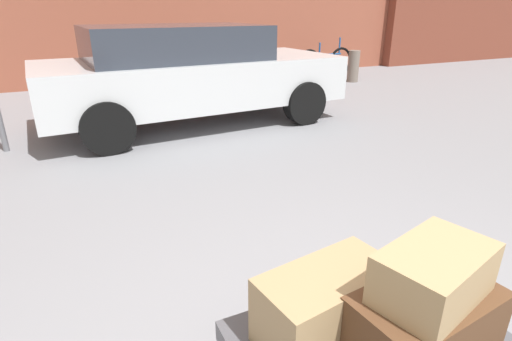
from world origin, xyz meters
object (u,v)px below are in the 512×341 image
(parked_car, at_px, (189,73))
(duffel_bag_tan_front_right, at_px, (327,304))
(bollard_kerb_near, at_px, (255,73))
(bollard_kerb_mid, at_px, (311,69))
(duffel_bag_brown_front_left, at_px, (423,329))
(bicycle_leaning, at_px, (325,62))
(duffel_bag_tan_topmost_pile, at_px, (434,273))
(bollard_kerb_far, at_px, (353,66))

(parked_car, bearing_deg, duffel_bag_tan_front_right, -100.13)
(duffel_bag_tan_front_right, relative_size, bollard_kerb_near, 0.80)
(duffel_bag_tan_front_right, relative_size, bollard_kerb_mid, 0.80)
(duffel_bag_brown_front_left, xyz_separation_m, bicycle_leaning, (4.99, 7.87, -0.12))
(bollard_kerb_near, bearing_deg, duffel_bag_brown_front_left, -110.44)
(duffel_bag_tan_front_right, bearing_deg, bollard_kerb_near, 58.88)
(duffel_bag_brown_front_left, distance_m, duffel_bag_tan_front_right, 0.37)
(duffel_bag_tan_front_right, xyz_separation_m, bollard_kerb_mid, (4.27, 6.74, -0.13))
(duffel_bag_tan_topmost_pile, distance_m, bicycle_leaning, 9.33)
(duffel_bag_tan_topmost_pile, relative_size, bollard_kerb_near, 0.61)
(duffel_bag_brown_front_left, distance_m, parked_car, 5.07)
(duffel_bag_tan_front_right, distance_m, parked_car, 4.83)
(bollard_kerb_mid, relative_size, bollard_kerb_far, 1.00)
(duffel_bag_tan_topmost_pile, height_order, bollard_kerb_near, duffel_bag_tan_topmost_pile)
(duffel_bag_tan_topmost_pile, distance_m, bollard_kerb_mid, 8.10)
(duffel_bag_tan_topmost_pile, bearing_deg, bollard_kerb_far, 38.81)
(bollard_kerb_mid, bearing_deg, bollard_kerb_near, 180.00)
(parked_car, bearing_deg, bicycle_leaning, 33.02)
(duffel_bag_tan_front_right, height_order, bollard_kerb_far, bollard_kerb_far)
(duffel_bag_tan_front_right, distance_m, bollard_kerb_mid, 7.98)
(duffel_bag_brown_front_left, bearing_deg, duffel_bag_tan_front_right, 126.22)
(parked_car, height_order, bollard_kerb_near, parked_car)
(parked_car, xyz_separation_m, bollard_kerb_near, (2.01, 1.99, -0.40))
(duffel_bag_tan_topmost_pile, xyz_separation_m, bollard_kerb_mid, (4.02, 7.02, -0.39))
(bollard_kerb_mid, bearing_deg, duffel_bag_brown_front_left, -119.81)
(duffel_bag_brown_front_left, bearing_deg, bicycle_leaning, 51.87)
(bicycle_leaning, bearing_deg, duffel_bag_brown_front_left, -122.34)
(duffel_bag_brown_front_left, xyz_separation_m, bollard_kerb_near, (2.61, 7.02, -0.13))
(duffel_bag_tan_topmost_pile, distance_m, bollard_kerb_near, 7.50)
(duffel_bag_brown_front_left, xyz_separation_m, bollard_kerb_far, (5.21, 7.02, -0.13))
(bollard_kerb_near, relative_size, bollard_kerb_mid, 1.00)
(parked_car, bearing_deg, bollard_kerb_far, 23.40)
(duffel_bag_brown_front_left, height_order, duffel_bag_tan_front_right, duffel_bag_brown_front_left)
(bicycle_leaning, xyz_separation_m, bollard_kerb_far, (0.22, -0.86, -0.01))
(duffel_bag_brown_front_left, height_order, bollard_kerb_far, bollard_kerb_far)
(bollard_kerb_mid, xyz_separation_m, bollard_kerb_far, (1.19, 0.00, 0.00))
(parked_car, distance_m, bollard_kerb_near, 2.86)
(duffel_bag_brown_front_left, distance_m, bicycle_leaning, 9.32)
(duffel_bag_brown_front_left, height_order, parked_car, parked_car)
(duffel_bag_tan_front_right, relative_size, duffel_bag_tan_topmost_pile, 1.31)
(duffel_bag_brown_front_left, xyz_separation_m, bollard_kerb_mid, (4.02, 7.02, -0.13))
(duffel_bag_tan_topmost_pile, relative_size, parked_car, 0.10)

